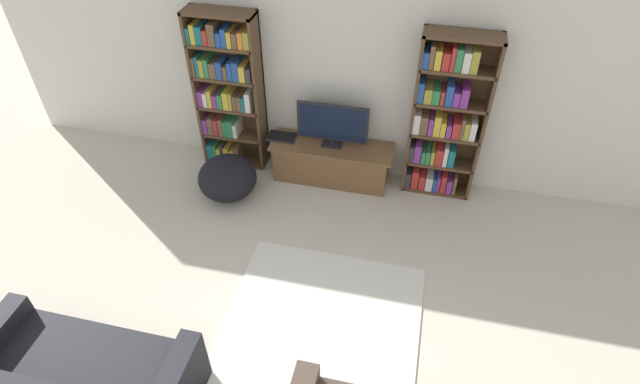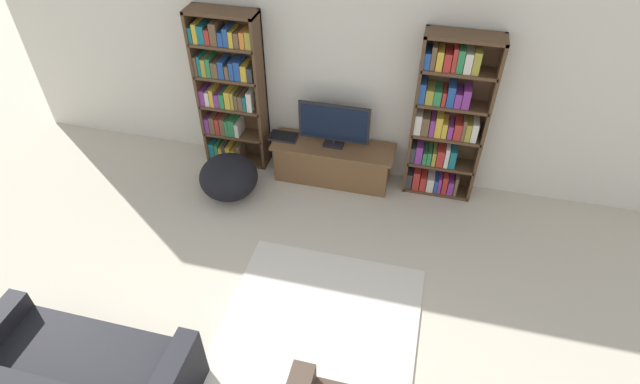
{
  "view_description": "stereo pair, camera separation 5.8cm",
  "coord_description": "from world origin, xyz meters",
  "px_view_note": "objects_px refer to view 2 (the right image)",
  "views": [
    {
      "loc": [
        0.82,
        -0.91,
        4.05
      ],
      "look_at": [
        -0.04,
        2.84,
        0.7
      ],
      "focal_mm": 28.0,
      "sensor_mm": 36.0,
      "label": 1
    },
    {
      "loc": [
        0.88,
        -0.89,
        4.05
      ],
      "look_at": [
        -0.04,
        2.84,
        0.7
      ],
      "focal_mm": 28.0,
      "sensor_mm": 36.0,
      "label": 2
    }
  ],
  "objects_px": {
    "bookshelf_left": "(229,90)",
    "tv_stand": "(333,162)",
    "laptop": "(283,136)",
    "couch_left_sectional": "(77,383)",
    "television": "(334,124)",
    "bookshelf_right": "(446,121)",
    "beanbag_ottoman": "(229,177)"
  },
  "relations": [
    {
      "from": "bookshelf_left",
      "to": "tv_stand",
      "type": "height_order",
      "value": "bookshelf_left"
    },
    {
      "from": "laptop",
      "to": "couch_left_sectional",
      "type": "distance_m",
      "value": 3.46
    },
    {
      "from": "television",
      "to": "couch_left_sectional",
      "type": "distance_m",
      "value": 3.66
    },
    {
      "from": "bookshelf_left",
      "to": "bookshelf_right",
      "type": "xyz_separation_m",
      "value": [
        2.59,
        -0.0,
        -0.05
      ]
    },
    {
      "from": "couch_left_sectional",
      "to": "tv_stand",
      "type": "bearing_deg",
      "value": 68.24
    },
    {
      "from": "bookshelf_right",
      "to": "beanbag_ottoman",
      "type": "bearing_deg",
      "value": -163.67
    },
    {
      "from": "bookshelf_left",
      "to": "couch_left_sectional",
      "type": "xyz_separation_m",
      "value": [
        -0.01,
        -3.47,
        -0.75
      ]
    },
    {
      "from": "television",
      "to": "beanbag_ottoman",
      "type": "distance_m",
      "value": 1.41
    },
    {
      "from": "bookshelf_right",
      "to": "laptop",
      "type": "bearing_deg",
      "value": -177.27
    },
    {
      "from": "bookshelf_left",
      "to": "television",
      "type": "bearing_deg",
      "value": -4.36
    },
    {
      "from": "bookshelf_left",
      "to": "bookshelf_right",
      "type": "height_order",
      "value": "same"
    },
    {
      "from": "bookshelf_left",
      "to": "couch_left_sectional",
      "type": "relative_size",
      "value": 1.13
    },
    {
      "from": "bookshelf_left",
      "to": "television",
      "type": "relative_size",
      "value": 2.35
    },
    {
      "from": "television",
      "to": "couch_left_sectional",
      "type": "bearing_deg",
      "value": -111.66
    },
    {
      "from": "bookshelf_right",
      "to": "tv_stand",
      "type": "xyz_separation_m",
      "value": [
        -1.26,
        -0.12,
        -0.72
      ]
    },
    {
      "from": "laptop",
      "to": "beanbag_ottoman",
      "type": "xyz_separation_m",
      "value": [
        -0.51,
        -0.62,
        -0.26
      ]
    },
    {
      "from": "television",
      "to": "bookshelf_left",
      "type": "bearing_deg",
      "value": 175.64
    },
    {
      "from": "bookshelf_right",
      "to": "television",
      "type": "distance_m",
      "value": 1.28
    },
    {
      "from": "laptop",
      "to": "bookshelf_left",
      "type": "bearing_deg",
      "value": 172.46
    },
    {
      "from": "tv_stand",
      "to": "television",
      "type": "height_order",
      "value": "television"
    },
    {
      "from": "laptop",
      "to": "couch_left_sectional",
      "type": "bearing_deg",
      "value": -101.69
    },
    {
      "from": "couch_left_sectional",
      "to": "laptop",
      "type": "bearing_deg",
      "value": 78.31
    },
    {
      "from": "tv_stand",
      "to": "television",
      "type": "relative_size",
      "value": 1.75
    },
    {
      "from": "couch_left_sectional",
      "to": "bookshelf_right",
      "type": "bearing_deg",
      "value": 53.15
    },
    {
      "from": "beanbag_ottoman",
      "to": "television",
      "type": "bearing_deg",
      "value": 27.78
    },
    {
      "from": "bookshelf_left",
      "to": "laptop",
      "type": "height_order",
      "value": "bookshelf_left"
    },
    {
      "from": "laptop",
      "to": "couch_left_sectional",
      "type": "height_order",
      "value": "couch_left_sectional"
    },
    {
      "from": "bookshelf_right",
      "to": "couch_left_sectional",
      "type": "bearing_deg",
      "value": -126.85
    },
    {
      "from": "beanbag_ottoman",
      "to": "bookshelf_right",
      "type": "bearing_deg",
      "value": 16.33
    },
    {
      "from": "bookshelf_right",
      "to": "couch_left_sectional",
      "type": "xyz_separation_m",
      "value": [
        -2.6,
        -3.47,
        -0.69
      ]
    },
    {
      "from": "couch_left_sectional",
      "to": "beanbag_ottoman",
      "type": "height_order",
      "value": "couch_left_sectional"
    },
    {
      "from": "bookshelf_left",
      "to": "tv_stand",
      "type": "bearing_deg",
      "value": -5.09
    }
  ]
}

